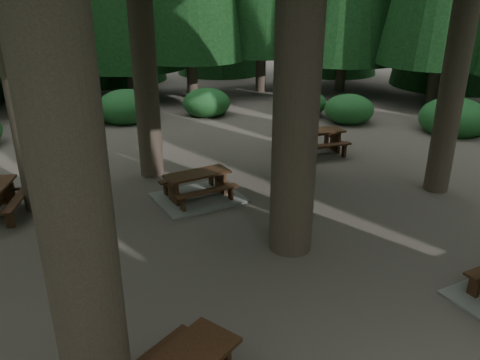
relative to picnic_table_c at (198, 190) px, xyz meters
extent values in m
plane|color=#4D453E|center=(0.56, -2.99, -0.22)|extent=(80.00, 80.00, 0.00)
cube|color=#321B0F|center=(-4.10, 0.18, 0.18)|extent=(0.47, 1.62, 0.04)
cube|color=#321B0F|center=(-4.53, 0.90, 0.10)|extent=(0.50, 0.15, 0.64)
cube|color=#321B0F|center=(-4.53, 0.90, 0.16)|extent=(1.29, 0.27, 0.05)
cube|color=gray|center=(0.00, 0.00, -0.19)|extent=(2.38, 2.14, 0.05)
cube|color=#321B0F|center=(0.00, 0.00, 0.44)|extent=(1.68, 1.01, 0.05)
cube|color=#321B0F|center=(-0.14, 0.51, 0.17)|extent=(1.58, 0.63, 0.04)
cube|color=#321B0F|center=(0.14, -0.51, 0.17)|extent=(1.58, 0.63, 0.04)
cube|color=#321B0F|center=(-0.61, -0.17, 0.10)|extent=(0.19, 0.48, 0.63)
cube|color=#321B0F|center=(-0.61, -0.17, 0.15)|extent=(0.40, 1.24, 0.05)
cube|color=#321B0F|center=(0.61, 0.17, 0.10)|extent=(0.19, 0.48, 0.63)
cube|color=#321B0F|center=(0.61, 0.17, 0.15)|extent=(0.40, 1.24, 0.05)
cube|color=#321B0F|center=(0.00, 0.00, -0.06)|extent=(1.29, 0.41, 0.07)
cube|color=#321B0F|center=(4.20, 2.49, 0.50)|extent=(1.77, 0.76, 0.06)
cube|color=#321B0F|center=(4.17, 3.06, 0.21)|extent=(1.74, 0.33, 0.05)
cube|color=#321B0F|center=(4.23, 1.91, 0.21)|extent=(1.74, 0.33, 0.05)
cube|color=#321B0F|center=(3.51, 2.45, 0.13)|extent=(0.10, 0.53, 0.69)
cube|color=#321B0F|center=(3.51, 2.45, 0.18)|extent=(0.15, 1.40, 0.06)
cube|color=#321B0F|center=(4.89, 2.52, 0.13)|extent=(0.10, 0.53, 0.69)
cube|color=#321B0F|center=(4.89, 2.52, 0.18)|extent=(0.15, 1.40, 0.06)
cube|color=#321B0F|center=(4.20, 2.49, -0.05)|extent=(1.45, 0.15, 0.08)
cube|color=#321B0F|center=(-0.84, -5.81, 0.13)|extent=(0.39, 0.47, 0.70)
cube|color=#321B0F|center=(-0.84, -5.81, 0.19)|extent=(0.94, 1.16, 0.06)
ellipsoid|color=#21612F|center=(10.01, 3.46, 0.18)|extent=(2.42, 2.42, 1.49)
ellipsoid|color=#21612F|center=(7.00, 5.70, 0.18)|extent=(1.90, 1.90, 1.17)
ellipsoid|color=#21612F|center=(5.70, 7.18, 0.18)|extent=(1.84, 1.84, 1.13)
ellipsoid|color=#21612F|center=(1.86, 8.26, 0.18)|extent=(1.95, 1.95, 1.20)
ellipsoid|color=#21612F|center=(-1.37, 8.22, 0.18)|extent=(2.31, 2.31, 1.42)
ellipsoid|color=#21612F|center=(-3.53, 7.57, 0.18)|extent=(1.93, 1.93, 1.19)
camera|label=1|loc=(-1.73, -10.46, 4.55)|focal=35.00mm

